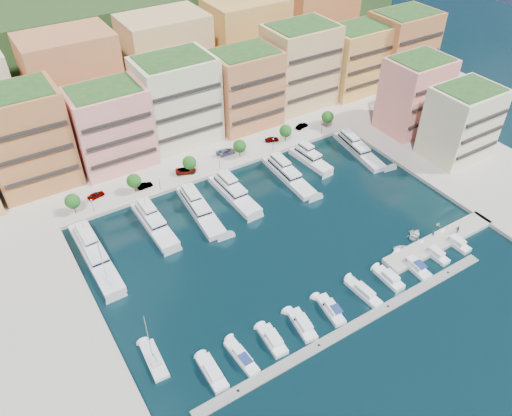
{
  "coord_description": "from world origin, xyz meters",
  "views": [
    {
      "loc": [
        -52.74,
        -72.3,
        81.15
      ],
      "look_at": [
        -3.79,
        5.86,
        6.0
      ],
      "focal_mm": 35.0,
      "sensor_mm": 36.0,
      "label": 1
    }
  ],
  "objects_px": {
    "tree_2": "(189,163)",
    "yacht_0": "(94,252)",
    "cruiser_4": "(331,310)",
    "car_3": "(226,152)",
    "tree_3": "(240,146)",
    "cruiser_9": "(456,243)",
    "lamppost_2": "(219,161)",
    "tender_2": "(415,235)",
    "cruiser_1": "(242,357)",
    "cruiser_8": "(435,254)",
    "lamppost_0": "(92,204)",
    "sailboat_2": "(108,282)",
    "car_5": "(302,126)",
    "tree_1": "(134,181)",
    "yacht_5": "(309,158)",
    "tree_4": "(286,131)",
    "yacht_6": "(357,148)",
    "lamppost_1": "(159,181)",
    "person_0": "(433,233)",
    "cruiser_6": "(389,279)",
    "yacht_1": "(153,222)",
    "cruiser_2": "(273,341)",
    "tender_3": "(438,224)",
    "car_2": "(186,171)",
    "lamppost_3": "(273,143)",
    "cruiser_3": "(302,325)",
    "tree_5": "(328,117)",
    "person_1": "(457,230)",
    "car_0": "(96,195)",
    "lamppost_4": "(322,126)",
    "cruiser_5": "(363,292)",
    "tender_0": "(401,248)",
    "tender_1": "(412,232)",
    "cruiser_0": "(212,373)",
    "yacht_4": "(287,174)",
    "yacht_2": "(199,207)",
    "sailboat_0": "(154,361)"
  },
  "relations": [
    {
      "from": "lamppost_0",
      "to": "sailboat_2",
      "type": "xyz_separation_m",
      "value": [
        -4.89,
        -23.95,
        -3.51
      ]
    },
    {
      "from": "lamppost_3",
      "to": "cruiser_8",
      "type": "relative_size",
      "value": 0.58
    },
    {
      "from": "cruiser_4",
      "to": "car_3",
      "type": "bearing_deg",
      "value": 80.73
    },
    {
      "from": "cruiser_0",
      "to": "lamppost_0",
      "type": "bearing_deg",
      "value": 93.88
    },
    {
      "from": "tender_3",
      "to": "car_0",
      "type": "bearing_deg",
      "value": 35.64
    },
    {
      "from": "tree_3",
      "to": "cruiser_9",
      "type": "xyz_separation_m",
      "value": [
        24.77,
        -58.08,
        -4.2
      ]
    },
    {
      "from": "yacht_5",
      "to": "yacht_0",
      "type": "bearing_deg",
      "value": -175.48
    },
    {
      "from": "tree_5",
      "to": "cruiser_5",
      "type": "height_order",
      "value": "tree_5"
    },
    {
      "from": "tender_3",
      "to": "car_2",
      "type": "distance_m",
      "value": 67.87
    },
    {
      "from": "cruiser_4",
      "to": "lamppost_0",
      "type": "bearing_deg",
      "value": 119.23
    },
    {
      "from": "cruiser_1",
      "to": "cruiser_8",
      "type": "xyz_separation_m",
      "value": [
        51.68,
        0.04,
        -0.02
      ]
    },
    {
      "from": "lamppost_2",
      "to": "tender_2",
      "type": "bearing_deg",
      "value": -61.07
    },
    {
      "from": "sailboat_2",
      "to": "tender_3",
      "type": "relative_size",
      "value": 8.57
    },
    {
      "from": "cruiser_4",
      "to": "car_3",
      "type": "distance_m",
      "value": 62.41
    },
    {
      "from": "car_3",
      "to": "tree_2",
      "type": "bearing_deg",
      "value": 106.97
    },
    {
      "from": "tree_4",
      "to": "lamppost_1",
      "type": "bearing_deg",
      "value": -176.87
    },
    {
      "from": "sailboat_2",
      "to": "cruiser_6",
      "type": "bearing_deg",
      "value": -31.3
    },
    {
      "from": "tree_4",
      "to": "tender_1",
      "type": "relative_size",
      "value": 3.34
    },
    {
      "from": "person_0",
      "to": "lamppost_0",
      "type": "bearing_deg",
      "value": 45.31
    },
    {
      "from": "lamppost_3",
      "to": "cruiser_1",
      "type": "relative_size",
      "value": 0.46
    },
    {
      "from": "sailboat_0",
      "to": "tender_1",
      "type": "relative_size",
      "value": 7.81
    },
    {
      "from": "tree_1",
      "to": "yacht_4",
      "type": "bearing_deg",
      "value": -20.53
    },
    {
      "from": "yacht_0",
      "to": "person_0",
      "type": "distance_m",
      "value": 79.55
    },
    {
      "from": "yacht_1",
      "to": "sailboat_2",
      "type": "xyz_separation_m",
      "value": [
        -15.97,
        -12.63,
        -0.77
      ]
    },
    {
      "from": "lamppost_3",
      "to": "tender_3",
      "type": "xyz_separation_m",
      "value": [
        16.5,
        -48.8,
        -3.42
      ]
    },
    {
      "from": "cruiser_9",
      "to": "tender_3",
      "type": "height_order",
      "value": "cruiser_9"
    },
    {
      "from": "car_0",
      "to": "lamppost_0",
      "type": "bearing_deg",
      "value": 146.92
    },
    {
      "from": "tree_2",
      "to": "yacht_0",
      "type": "bearing_deg",
      "value": -153.21
    },
    {
      "from": "lamppost_4",
      "to": "car_2",
      "type": "height_order",
      "value": "lamppost_4"
    },
    {
      "from": "lamppost_3",
      "to": "cruiser_3",
      "type": "relative_size",
      "value": 0.5
    },
    {
      "from": "lamppost_4",
      "to": "yacht_6",
      "type": "height_order",
      "value": "yacht_6"
    },
    {
      "from": "cruiser_4",
      "to": "tree_1",
      "type": "bearing_deg",
      "value": 108.31
    },
    {
      "from": "tree_1",
      "to": "lamppost_0",
      "type": "xyz_separation_m",
      "value": [
        -12.0,
        -2.3,
        -0.92
      ]
    },
    {
      "from": "tender_0",
      "to": "yacht_6",
      "type": "bearing_deg",
      "value": -12.56
    },
    {
      "from": "tree_5",
      "to": "yacht_1",
      "type": "height_order",
      "value": "tree_5"
    },
    {
      "from": "yacht_0",
      "to": "yacht_6",
      "type": "bearing_deg",
      "value": 1.38
    },
    {
      "from": "cruiser_6",
      "to": "person_1",
      "type": "distance_m",
      "value": 24.0
    },
    {
      "from": "yacht_0",
      "to": "cruiser_8",
      "type": "relative_size",
      "value": 3.63
    },
    {
      "from": "lamppost_0",
      "to": "car_5",
      "type": "distance_m",
      "value": 69.46
    },
    {
      "from": "tree_3",
      "to": "cruiser_6",
      "type": "distance_m",
      "value": 58.33
    },
    {
      "from": "tree_4",
      "to": "cruiser_5",
      "type": "xyz_separation_m",
      "value": [
        -19.98,
        -58.1,
        -4.2
      ]
    },
    {
      "from": "tree_4",
      "to": "yacht_6",
      "type": "xyz_separation_m",
      "value": [
        15.91,
        -14.59,
        -3.53
      ]
    },
    {
      "from": "yacht_1",
      "to": "cruiser_2",
      "type": "bearing_deg",
      "value": -82.41
    },
    {
      "from": "yacht_2",
      "to": "lamppost_4",
      "type": "bearing_deg",
      "value": 14.18
    },
    {
      "from": "tree_3",
      "to": "cruiser_2",
      "type": "height_order",
      "value": "tree_3"
    },
    {
      "from": "tree_3",
      "to": "yacht_0",
      "type": "relative_size",
      "value": 0.21
    },
    {
      "from": "lamppost_4",
      "to": "yacht_1",
      "type": "height_order",
      "value": "yacht_1"
    },
    {
      "from": "tree_2",
      "to": "car_2",
      "type": "xyz_separation_m",
      "value": [
        -0.86,
        1.09,
        -2.96
      ]
    },
    {
      "from": "lamppost_2",
      "to": "yacht_6",
      "type": "relative_size",
      "value": 0.19
    },
    {
      "from": "cruiser_1",
      "to": "cruiser_4",
      "type": "height_order",
      "value": "same"
    }
  ]
}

